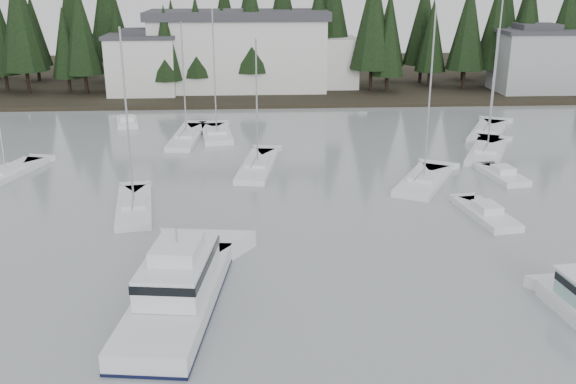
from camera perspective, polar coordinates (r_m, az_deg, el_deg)
The scene contains 17 objects.
far_shore_land at distance 108.48m, azimuth -1.54°, elevation 10.24°, with size 240.00×54.00×1.00m, color black.
conifer_treeline at distance 97.62m, azimuth -1.32°, elevation 9.28°, with size 200.00×22.00×20.00m, color black, non-canonical shape.
house_west at distance 91.12m, azimuth -12.78°, elevation 11.10°, with size 9.54×7.42×8.75m.
house_east_a at distance 97.28m, azimuth 20.97°, elevation 10.95°, with size 10.60×8.48×9.25m.
harbor_inn at distance 93.13m, azimuth -3.13°, elevation 12.38°, with size 29.50×11.50×10.90m.
cabin_cruiser_center at distance 33.62m, azimuth -9.76°, elevation -8.79°, with size 5.36×12.60×5.25m.
sailboat_0 at distance 67.33m, azimuth -8.98°, elevation 4.72°, with size 3.38×10.95×12.34m.
sailboat_1 at distance 63.59m, azimuth 17.26°, elevation 3.28°, with size 6.97×10.17×14.93m.
sailboat_2 at distance 59.10m, azimuth -23.74°, elevation 1.35°, with size 4.82×9.06×12.06m.
sailboat_5 at distance 56.39m, azimuth -2.70°, elevation 2.16°, with size 4.16×10.33×11.70m.
sailboat_6 at distance 47.75m, azimuth -13.49°, elevation -1.45°, with size 3.68×8.93×13.46m.
sailboat_7 at distance 72.04m, azimuth 17.34°, elevation 5.01°, with size 7.47×10.73×11.50m.
sailboat_11 at distance 53.34m, azimuth 11.95°, elevation 0.81°, with size 6.75×9.08×14.46m.
sailboat_12 at distance 68.16m, azimuth -6.35°, elevation 5.03°, with size 3.81×8.61×13.52m.
runabout_1 at distance 47.13m, azimuth 17.21°, elevation -2.00°, with size 3.06×6.60×1.42m.
runabout_3 at distance 75.20m, azimuth -14.10°, elevation 5.92°, with size 3.19×5.36×1.42m.
runabout_4 at distance 56.57m, azimuth 18.51°, elevation 1.32°, with size 2.95×5.72×1.42m.
Camera 1 is at (-3.44, -10.20, 16.23)m, focal length 40.00 mm.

